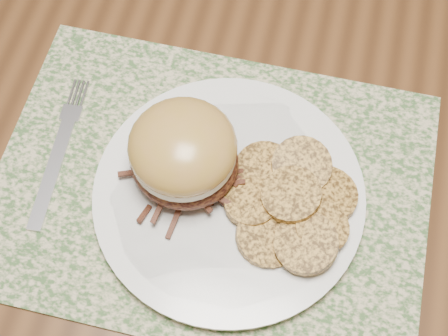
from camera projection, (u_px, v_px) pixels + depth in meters
The scene contains 7 objects.
ground at pixel (104, 260), 1.40m from camera, with size 3.50×3.50×0.00m, color brown.
dining_table at pixel (13, 98), 0.80m from camera, with size 1.50×0.90×0.75m.
placemat at pixel (211, 187), 0.65m from camera, with size 0.45×0.33×0.00m, color #3E6131.
dinner_plate at pixel (229, 195), 0.64m from camera, with size 0.26×0.26×0.02m, color white.
pork_sandwich at pixel (183, 153), 0.60m from camera, with size 0.13×0.12×0.08m.
roasted_potatoes at pixel (292, 203), 0.61m from camera, with size 0.15×0.17×0.03m.
fork at pixel (59, 150), 0.67m from camera, with size 0.03×0.18×0.00m.
Camera 1 is at (0.36, -0.36, 1.34)m, focal length 50.00 mm.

